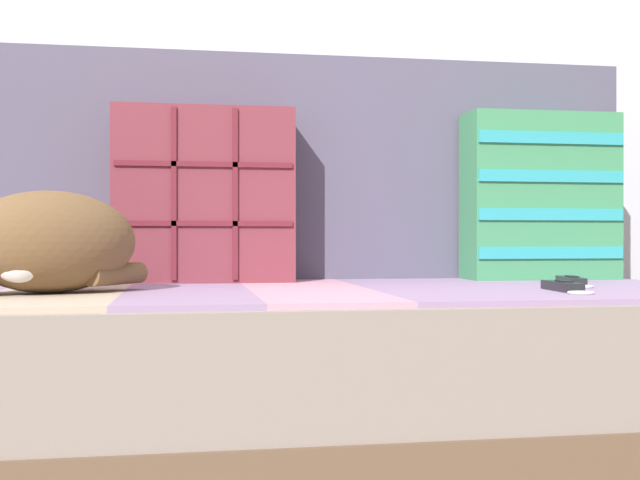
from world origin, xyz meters
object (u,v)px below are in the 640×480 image
sleeping_cat (44,245)px  game_remote_far (564,287)px  couch (305,385)px  game_remote_near (572,281)px  throw_pillow_quilted (204,195)px  throw_pillow_striped (540,197)px

sleeping_cat → game_remote_far: (0.99, -0.10, -0.08)m
couch → game_remote_near: 0.63m
game_remote_near → sleeping_cat: bearing=-176.1°
throw_pillow_quilted → game_remote_far: bearing=-32.7°
throw_pillow_quilted → game_remote_far: throw_pillow_quilted is taller
couch → sleeping_cat: (-0.51, -0.10, 0.30)m
throw_pillow_striped → sleeping_cat: size_ratio=1.08×
sleeping_cat → game_remote_near: 1.11m
throw_pillow_quilted → sleeping_cat: size_ratio=1.09×
couch → throw_pillow_quilted: throw_pillow_quilted is taller
throw_pillow_striped → game_remote_near: (-0.05, -0.27, -0.20)m
throw_pillow_striped → game_remote_near: throw_pillow_striped is taller
throw_pillow_quilted → game_remote_near: throw_pillow_quilted is taller
couch → game_remote_far: 0.57m
sleeping_cat → game_remote_near: (1.10, 0.08, -0.08)m
couch → throw_pillow_striped: 0.80m
throw_pillow_quilted → game_remote_far: (0.69, -0.44, -0.20)m
throw_pillow_quilted → game_remote_near: 0.86m
game_remote_near → game_remote_far: same height
couch → game_remote_near: game_remote_near is taller
sleeping_cat → game_remote_near: size_ratio=2.04×
throw_pillow_striped → game_remote_near: bearing=-100.6°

